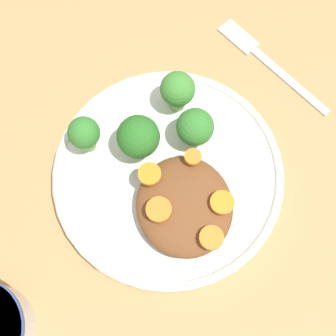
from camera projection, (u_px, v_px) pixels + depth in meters
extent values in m
plane|color=tan|center=(168.00, 178.00, 0.54)|extent=(4.00, 4.00, 0.00)
cylinder|color=silver|center=(168.00, 175.00, 0.53)|extent=(0.26, 0.26, 0.02)
torus|color=silver|center=(168.00, 172.00, 0.52)|extent=(0.26, 0.26, 0.01)
ellipsoid|color=brown|center=(184.00, 206.00, 0.49)|extent=(0.10, 0.11, 0.03)
cylinder|color=#759E51|center=(140.00, 146.00, 0.52)|extent=(0.02, 0.02, 0.02)
sphere|color=#286B23|center=(138.00, 137.00, 0.50)|extent=(0.05, 0.05, 0.05)
cylinder|color=#7FA85B|center=(87.00, 141.00, 0.52)|extent=(0.02, 0.02, 0.03)
sphere|color=#337A2D|center=(84.00, 133.00, 0.50)|extent=(0.04, 0.04, 0.04)
cylinder|color=#7FA85B|center=(194.00, 136.00, 0.53)|extent=(0.02, 0.02, 0.02)
sphere|color=#337A2D|center=(195.00, 127.00, 0.50)|extent=(0.04, 0.04, 0.04)
cylinder|color=#7FA85B|center=(177.00, 99.00, 0.54)|extent=(0.02, 0.02, 0.03)
sphere|color=#3D8433|center=(178.00, 89.00, 0.52)|extent=(0.04, 0.04, 0.04)
cylinder|color=orange|center=(222.00, 203.00, 0.47)|extent=(0.03, 0.03, 0.01)
cylinder|color=orange|center=(194.00, 160.00, 0.49)|extent=(0.02, 0.02, 0.01)
cylinder|color=orange|center=(159.00, 210.00, 0.47)|extent=(0.03, 0.03, 0.01)
cylinder|color=orange|center=(150.00, 174.00, 0.49)|extent=(0.02, 0.02, 0.01)
cylinder|color=orange|center=(211.00, 238.00, 0.46)|extent=(0.02, 0.02, 0.01)
cube|color=silver|center=(290.00, 80.00, 0.58)|extent=(0.07, 0.11, 0.01)
cube|color=silver|center=(239.00, 36.00, 0.60)|extent=(0.05, 0.06, 0.01)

